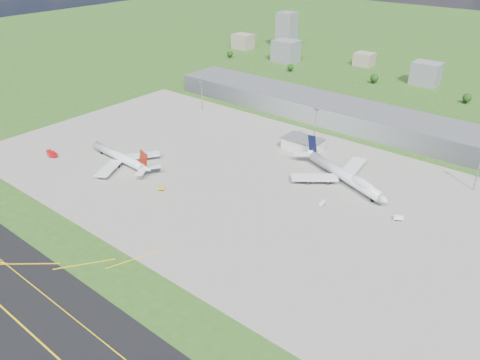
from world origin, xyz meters
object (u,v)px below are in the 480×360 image
Objects in this scene: airliner_red_twin at (121,157)px; fire_truck at (50,154)px; crash_tender at (54,155)px; tug_yellow at (162,189)px; airliner_blue_quad at (344,175)px; van_white_far at (398,218)px; van_white_near at (322,203)px.

airliner_red_twin is 7.69× the size of fire_truck.
tug_yellow is (91.36, 14.76, -0.69)m from crash_tender.
airliner_blue_quad is 196.35m from fire_truck.
crash_tender is at bearing 31.20° from fire_truck.
crash_tender is 92.54m from tug_yellow.
tug_yellow is (94.01, 15.55, -0.78)m from fire_truck.
crash_tender reaches higher than van_white_far.
fire_truck reaches higher than crash_tender.
fire_truck is 1.82× the size of van_white_near.
van_white_far is (42.41, -18.55, -4.22)m from airliner_blue_quad.
airliner_blue_quad is at bearing 14.34° from tug_yellow.
tug_yellow is (-79.76, -75.79, -4.53)m from airliner_blue_quad.
airliner_red_twin is 13.97× the size of van_white_near.
airliner_blue_quad is at bearing -148.32° from airliner_red_twin.
tug_yellow is at bearing 174.59° from van_white_far.
tug_yellow is 134.92m from van_white_far.
airliner_red_twin reaches higher than van_white_near.
fire_truck is at bearing -130.31° from airliner_blue_quad.
van_white_near is 0.85× the size of van_white_far.
airliner_blue_quad reaches higher than crash_tender.
van_white_near is (177.05, 60.77, -0.58)m from fire_truck.
crash_tender is 1.54× the size of tug_yellow.
airliner_red_twin is at bearing 37.48° from crash_tender.
tug_yellow is 94.55m from van_white_near.
crash_tender is at bearing 103.20° from van_white_near.
airliner_blue_quad is 10.63× the size of crash_tender.
airliner_red_twin is 0.89× the size of airliner_blue_quad.
airliner_red_twin is 176.21m from van_white_far.
tug_yellow is 0.81× the size of van_white_far.
fire_truck is (-47.21, -22.96, -2.97)m from airliner_red_twin.
airliner_blue_quad is 15.66× the size of van_white_near.
airliner_blue_quad is (126.57, 68.38, 0.78)m from airliner_red_twin.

